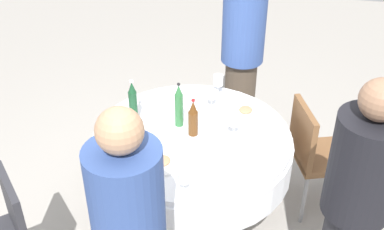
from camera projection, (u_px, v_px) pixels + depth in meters
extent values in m
plane|color=gray|center=(192.00, 215.00, 3.58)|extent=(10.00, 10.00, 0.00)
cylinder|color=white|center=(192.00, 136.00, 3.18)|extent=(1.31, 1.31, 0.04)
cylinder|color=white|center=(192.00, 152.00, 3.25)|extent=(1.34, 1.34, 0.22)
cylinder|color=slate|center=(192.00, 191.00, 3.44)|extent=(0.14, 0.14, 0.48)
cylinder|color=slate|center=(192.00, 213.00, 3.57)|extent=(0.56, 0.56, 0.03)
cylinder|color=#194728|center=(133.00, 107.00, 3.23)|extent=(0.06, 0.06, 0.23)
cone|color=#194728|center=(132.00, 87.00, 3.15)|extent=(0.05, 0.05, 0.08)
cylinder|color=silver|center=(131.00, 81.00, 3.12)|extent=(0.03, 0.03, 0.01)
cylinder|color=#593314|center=(193.00, 124.00, 3.12)|extent=(0.06, 0.06, 0.17)
cone|color=#593314|center=(193.00, 107.00, 3.05)|extent=(0.06, 0.06, 0.08)
cylinder|color=red|center=(193.00, 101.00, 3.02)|extent=(0.02, 0.02, 0.01)
cylinder|color=#2D6B38|center=(179.00, 110.00, 3.19)|extent=(0.06, 0.06, 0.24)
cone|color=#2D6B38|center=(179.00, 90.00, 3.11)|extent=(0.05, 0.05, 0.07)
cylinder|color=black|center=(179.00, 84.00, 3.09)|extent=(0.02, 0.02, 0.01)
cylinder|color=white|center=(184.00, 191.00, 2.70)|extent=(0.06, 0.06, 0.00)
cylinder|color=white|center=(184.00, 186.00, 2.68)|extent=(0.01, 0.01, 0.07)
cylinder|color=white|center=(184.00, 178.00, 2.65)|extent=(0.06, 0.06, 0.06)
cylinder|color=gold|center=(184.00, 180.00, 2.66)|extent=(0.05, 0.05, 0.02)
cylinder|color=white|center=(212.00, 106.00, 3.46)|extent=(0.06, 0.06, 0.00)
cylinder|color=white|center=(212.00, 102.00, 3.44)|extent=(0.01, 0.01, 0.06)
cylinder|color=white|center=(212.00, 94.00, 3.40)|extent=(0.06, 0.06, 0.07)
cylinder|color=white|center=(233.00, 134.00, 3.17)|extent=(0.06, 0.06, 0.00)
cylinder|color=white|center=(234.00, 129.00, 3.15)|extent=(0.01, 0.01, 0.07)
cylinder|color=white|center=(234.00, 121.00, 3.11)|extent=(0.07, 0.07, 0.06)
cylinder|color=white|center=(218.00, 94.00, 3.60)|extent=(0.06, 0.06, 0.00)
cylinder|color=white|center=(218.00, 89.00, 3.58)|extent=(0.01, 0.01, 0.07)
cylinder|color=white|center=(218.00, 80.00, 3.54)|extent=(0.07, 0.07, 0.08)
cylinder|color=gold|center=(218.00, 83.00, 3.55)|extent=(0.06, 0.06, 0.03)
cylinder|color=white|center=(245.00, 112.00, 3.38)|extent=(0.23, 0.23, 0.02)
ellipsoid|color=tan|center=(246.00, 110.00, 3.37)|extent=(0.10, 0.09, 0.02)
cylinder|color=white|center=(162.00, 163.00, 2.90)|extent=(0.25, 0.25, 0.02)
ellipsoid|color=tan|center=(162.00, 161.00, 2.89)|extent=(0.11, 0.10, 0.02)
cube|color=silver|center=(153.00, 133.00, 3.18)|extent=(0.18, 0.06, 0.00)
cube|color=white|center=(171.00, 107.00, 3.43)|extent=(0.16, 0.16, 0.02)
cylinder|color=black|center=(364.00, 167.00, 2.29)|extent=(0.34, 0.34, 0.55)
sphere|color=#8C664C|center=(381.00, 100.00, 2.08)|extent=(0.20, 0.20, 0.20)
cylinder|color=#334C8C|center=(126.00, 197.00, 2.10)|extent=(0.34, 0.34, 0.51)
sphere|color=tan|center=(119.00, 131.00, 1.90)|extent=(0.20, 0.20, 0.20)
cylinder|color=#4C3F33|center=(239.00, 103.00, 4.11)|extent=(0.26, 0.26, 0.83)
cylinder|color=#334C8C|center=(244.00, 26.00, 3.72)|extent=(0.34, 0.34, 0.59)
cube|color=brown|center=(323.00, 157.00, 3.44)|extent=(0.51, 0.51, 0.04)
cube|color=brown|center=(303.00, 135.00, 3.30)|extent=(0.39, 0.16, 0.42)
cylinder|color=gray|center=(350.00, 195.00, 3.44)|extent=(0.03, 0.03, 0.43)
cylinder|color=gray|center=(332.00, 165.00, 3.73)|extent=(0.03, 0.03, 0.43)
cylinder|color=gray|center=(304.00, 199.00, 3.41)|extent=(0.03, 0.03, 0.43)
cylinder|color=gray|center=(289.00, 169.00, 3.69)|extent=(0.03, 0.03, 0.43)
cube|color=#2D2D33|center=(14.00, 209.00, 2.70)|extent=(0.32, 0.30, 0.42)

